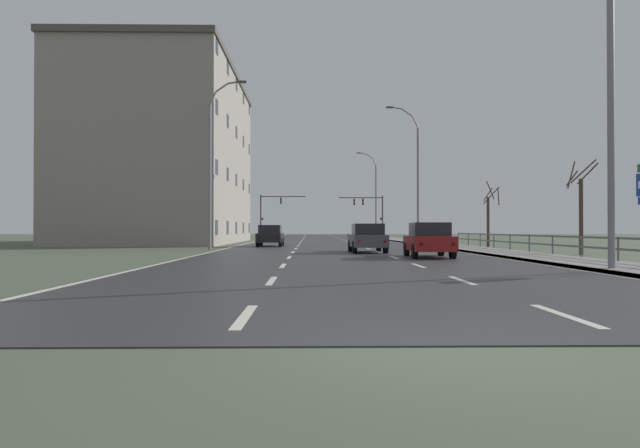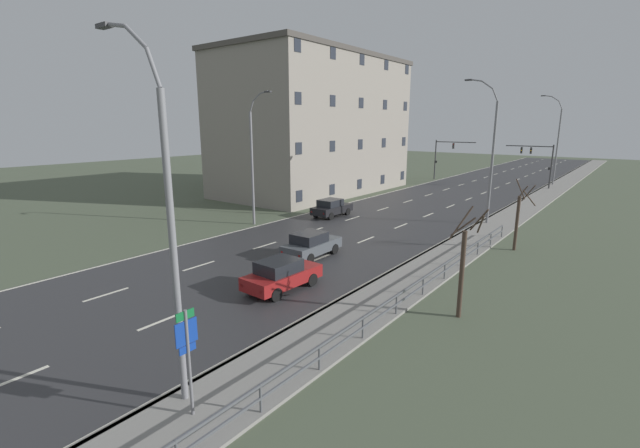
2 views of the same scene
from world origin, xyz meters
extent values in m
cube|color=#4C5642|center=(0.00, 48.00, -0.06)|extent=(160.00, 160.00, 0.12)
cube|color=#303033|center=(0.00, 60.00, 0.01)|extent=(14.00, 120.00, 0.02)
cube|color=beige|center=(-2.33, 2.00, 0.02)|extent=(0.16, 2.20, 0.01)
cube|color=beige|center=(-2.33, 7.40, 0.02)|extent=(0.16, 2.20, 0.01)
cube|color=beige|center=(-2.33, 12.80, 0.02)|extent=(0.16, 2.20, 0.01)
cube|color=beige|center=(-2.33, 18.20, 0.02)|extent=(0.16, 2.20, 0.01)
cube|color=beige|center=(-2.33, 23.60, 0.02)|extent=(0.16, 2.20, 0.01)
cube|color=beige|center=(-2.33, 29.00, 0.02)|extent=(0.16, 2.20, 0.01)
cube|color=beige|center=(-2.33, 34.40, 0.02)|extent=(0.16, 2.20, 0.01)
cube|color=beige|center=(-2.33, 39.80, 0.02)|extent=(0.16, 2.20, 0.01)
cube|color=beige|center=(-2.33, 45.20, 0.02)|extent=(0.16, 2.20, 0.01)
cube|color=beige|center=(-2.33, 50.60, 0.02)|extent=(0.16, 2.20, 0.01)
cube|color=beige|center=(-2.33, 56.00, 0.02)|extent=(0.16, 2.20, 0.01)
cube|color=beige|center=(-2.33, 61.40, 0.02)|extent=(0.16, 2.20, 0.01)
cube|color=beige|center=(-2.33, 66.80, 0.02)|extent=(0.16, 2.20, 0.01)
cube|color=beige|center=(-2.33, 72.20, 0.02)|extent=(0.16, 2.20, 0.01)
cube|color=beige|center=(-2.33, 77.60, 0.02)|extent=(0.16, 2.20, 0.01)
cube|color=beige|center=(-2.33, 83.00, 0.02)|extent=(0.16, 2.20, 0.01)
cube|color=beige|center=(-2.33, 88.40, 0.02)|extent=(0.16, 2.20, 0.01)
cube|color=beige|center=(-2.33, 93.80, 0.02)|extent=(0.16, 2.20, 0.01)
cube|color=beige|center=(-2.33, 99.20, 0.02)|extent=(0.16, 2.20, 0.01)
cube|color=beige|center=(-2.33, 104.60, 0.02)|extent=(0.16, 2.20, 0.01)
cube|color=beige|center=(-2.33, 110.00, 0.02)|extent=(0.16, 2.20, 0.01)
cube|color=beige|center=(-2.33, 115.40, 0.02)|extent=(0.16, 2.20, 0.01)
cube|color=beige|center=(2.33, 2.00, 0.02)|extent=(0.16, 2.20, 0.01)
cube|color=beige|center=(2.33, 7.40, 0.02)|extent=(0.16, 2.20, 0.01)
cube|color=beige|center=(2.33, 12.80, 0.02)|extent=(0.16, 2.20, 0.01)
cube|color=beige|center=(2.33, 18.20, 0.02)|extent=(0.16, 2.20, 0.01)
cube|color=beige|center=(2.33, 23.60, 0.02)|extent=(0.16, 2.20, 0.01)
cube|color=beige|center=(2.33, 29.00, 0.02)|extent=(0.16, 2.20, 0.01)
cube|color=beige|center=(2.33, 34.40, 0.02)|extent=(0.16, 2.20, 0.01)
cube|color=beige|center=(2.33, 39.80, 0.02)|extent=(0.16, 2.20, 0.01)
cube|color=beige|center=(2.33, 45.20, 0.02)|extent=(0.16, 2.20, 0.01)
cube|color=beige|center=(2.33, 50.60, 0.02)|extent=(0.16, 2.20, 0.01)
cube|color=beige|center=(2.33, 56.00, 0.02)|extent=(0.16, 2.20, 0.01)
cube|color=beige|center=(2.33, 61.40, 0.02)|extent=(0.16, 2.20, 0.01)
cube|color=beige|center=(2.33, 66.80, 0.02)|extent=(0.16, 2.20, 0.01)
cube|color=beige|center=(2.33, 72.20, 0.02)|extent=(0.16, 2.20, 0.01)
cube|color=beige|center=(2.33, 77.60, 0.02)|extent=(0.16, 2.20, 0.01)
cube|color=beige|center=(2.33, 83.00, 0.02)|extent=(0.16, 2.20, 0.01)
cube|color=beige|center=(2.33, 88.40, 0.02)|extent=(0.16, 2.20, 0.01)
cube|color=beige|center=(2.33, 93.80, 0.02)|extent=(0.16, 2.20, 0.01)
cube|color=beige|center=(2.33, 99.20, 0.02)|extent=(0.16, 2.20, 0.01)
cube|color=beige|center=(2.33, 104.60, 0.02)|extent=(0.16, 2.20, 0.01)
cube|color=beige|center=(2.33, 110.00, 0.02)|extent=(0.16, 2.20, 0.01)
cube|color=beige|center=(2.33, 115.40, 0.02)|extent=(0.16, 2.20, 0.01)
cube|color=beige|center=(6.85, 60.00, 0.02)|extent=(0.16, 120.00, 0.01)
cube|color=beige|center=(-6.85, 60.00, 0.02)|extent=(0.16, 120.00, 0.01)
cube|color=gray|center=(8.50, 60.00, 0.06)|extent=(3.00, 120.00, 0.12)
cube|color=slate|center=(7.08, 60.00, 0.06)|extent=(0.16, 120.00, 0.12)
cube|color=#515459|center=(9.85, 19.15, 0.95)|extent=(0.06, 32.28, 0.08)
cube|color=#515459|center=(9.85, 19.15, 0.55)|extent=(0.06, 32.28, 0.08)
cylinder|color=#515459|center=(9.85, 13.77, 0.50)|extent=(0.07, 0.07, 1.00)
cylinder|color=#515459|center=(9.85, 16.46, 0.50)|extent=(0.07, 0.07, 1.00)
cylinder|color=#515459|center=(9.85, 19.15, 0.50)|extent=(0.07, 0.07, 1.00)
cylinder|color=#515459|center=(9.85, 21.84, 0.50)|extent=(0.07, 0.07, 1.00)
cylinder|color=#515459|center=(9.85, 24.53, 0.50)|extent=(0.07, 0.07, 1.00)
cylinder|color=#515459|center=(9.85, 27.22, 0.50)|extent=(0.07, 0.07, 1.00)
cylinder|color=#515459|center=(9.85, 29.91, 0.50)|extent=(0.07, 0.07, 1.00)
cylinder|color=#515459|center=(9.85, 32.60, 0.50)|extent=(0.07, 0.07, 1.00)
cylinder|color=#515459|center=(9.85, 35.29, 0.50)|extent=(0.07, 0.07, 1.00)
cylinder|color=slate|center=(7.60, 10.18, 4.44)|extent=(0.20, 0.20, 8.88)
cylinder|color=slate|center=(7.60, 39.38, 4.87)|extent=(0.20, 0.20, 9.74)
cylinder|color=slate|center=(7.37, 39.38, 10.22)|extent=(0.55, 0.11, 1.02)
cylinder|color=slate|center=(6.71, 39.38, 11.01)|extent=(0.94, 0.11, 0.70)
cylinder|color=slate|center=(5.75, 39.38, 11.41)|extent=(1.07, 0.11, 0.29)
cube|color=#333335|center=(5.22, 39.38, 11.46)|extent=(0.56, 0.24, 0.12)
cylinder|color=slate|center=(7.60, 68.57, 5.00)|extent=(0.20, 0.20, 10.00)
cylinder|color=slate|center=(7.37, 68.57, 10.48)|extent=(0.55, 0.11, 1.02)
cylinder|color=slate|center=(6.71, 68.57, 11.27)|extent=(0.94, 0.11, 0.70)
cylinder|color=slate|center=(5.74, 68.57, 11.67)|extent=(1.07, 0.11, 0.29)
cube|color=#333335|center=(5.22, 68.57, 11.72)|extent=(0.56, 0.24, 0.12)
cylinder|color=slate|center=(-7.60, 27.70, 4.48)|extent=(0.20, 0.20, 8.96)
cylinder|color=slate|center=(-7.41, 27.70, 9.36)|extent=(0.47, 0.11, 0.85)
cylinder|color=slate|center=(-6.86, 27.70, 10.02)|extent=(0.79, 0.11, 0.60)
cylinder|color=slate|center=(-6.07, 27.70, 10.35)|extent=(0.89, 0.11, 0.26)
cube|color=#333335|center=(-5.63, 27.70, 10.37)|extent=(0.56, 0.24, 0.12)
cylinder|color=#38383A|center=(7.90, 64.07, 2.78)|extent=(0.18, 0.18, 5.56)
cylinder|color=#38383A|center=(5.09, 64.07, 5.31)|extent=(5.63, 0.12, 0.12)
cube|color=black|center=(5.37, 64.07, 4.76)|extent=(0.20, 0.28, 0.80)
sphere|color=#2D2D2D|center=(5.37, 63.92, 5.02)|extent=(0.14, 0.14, 0.14)
sphere|color=#F2AD19|center=(5.37, 63.92, 4.76)|extent=(0.14, 0.14, 0.14)
sphere|color=#2D2D2D|center=(5.37, 63.92, 4.50)|extent=(0.14, 0.14, 0.14)
cube|color=black|center=(4.24, 64.07, 4.76)|extent=(0.20, 0.28, 0.80)
sphere|color=#2D2D2D|center=(4.24, 63.92, 5.02)|extent=(0.14, 0.14, 0.14)
sphere|color=#F2AD19|center=(4.24, 63.92, 4.76)|extent=(0.14, 0.14, 0.14)
sphere|color=#2D2D2D|center=(4.24, 63.92, 4.50)|extent=(0.14, 0.14, 0.14)
cube|color=black|center=(7.68, 64.02, 2.60)|extent=(0.18, 0.12, 0.32)
cylinder|color=#38383A|center=(-7.90, 65.39, 2.89)|extent=(0.18, 0.18, 5.79)
cylinder|color=#38383A|center=(-4.98, 65.39, 5.54)|extent=(5.85, 0.12, 0.12)
cube|color=black|center=(-5.27, 65.39, 4.99)|extent=(0.20, 0.28, 0.80)
sphere|color=red|center=(-5.27, 65.24, 5.25)|extent=(0.14, 0.14, 0.14)
sphere|color=#2D2D2D|center=(-5.27, 65.24, 4.99)|extent=(0.14, 0.14, 0.14)
sphere|color=#2D2D2D|center=(-5.27, 65.24, 4.73)|extent=(0.14, 0.14, 0.14)
cube|color=black|center=(-7.68, 65.34, 2.60)|extent=(0.18, 0.12, 0.32)
cube|color=maroon|center=(3.93, 18.50, 0.65)|extent=(1.93, 4.17, 0.64)
cube|color=black|center=(3.91, 18.26, 1.27)|extent=(1.64, 2.06, 0.60)
cube|color=slate|center=(3.95, 19.20, 1.25)|extent=(1.41, 0.14, 0.51)
cylinder|color=black|center=(4.79, 19.74, 0.33)|extent=(0.25, 0.67, 0.66)
cylinder|color=black|center=(3.17, 19.81, 0.33)|extent=(0.25, 0.67, 0.66)
cylinder|color=black|center=(4.68, 17.20, 0.33)|extent=(0.25, 0.67, 0.66)
cylinder|color=black|center=(3.06, 17.27, 0.33)|extent=(0.25, 0.67, 0.66)
cube|color=red|center=(3.18, 16.50, 0.65)|extent=(0.16, 0.05, 0.14)
cube|color=red|center=(4.50, 16.45, 0.65)|extent=(0.16, 0.05, 0.14)
cube|color=#474C51|center=(1.70, 23.64, 0.65)|extent=(1.83, 4.13, 0.64)
cube|color=black|center=(1.70, 23.39, 1.27)|extent=(1.59, 2.03, 0.60)
cube|color=slate|center=(1.68, 24.34, 1.25)|extent=(1.41, 0.10, 0.51)
cylinder|color=black|center=(2.48, 24.92, 0.33)|extent=(0.23, 0.66, 0.66)
cylinder|color=black|center=(0.87, 24.89, 0.33)|extent=(0.23, 0.66, 0.66)
cylinder|color=black|center=(2.53, 22.38, 0.33)|extent=(0.23, 0.66, 0.66)
cylinder|color=black|center=(0.91, 22.35, 0.33)|extent=(0.23, 0.66, 0.66)
cube|color=red|center=(1.07, 21.60, 0.65)|extent=(0.16, 0.04, 0.14)
cube|color=red|center=(2.39, 21.62, 0.65)|extent=(0.16, 0.04, 0.14)
cube|color=black|center=(-4.33, 34.09, 0.65)|extent=(1.81, 4.12, 0.64)
cube|color=black|center=(-4.33, 33.84, 1.27)|extent=(1.58, 2.02, 0.60)
cube|color=slate|center=(-4.32, 34.79, 1.25)|extent=(1.40, 0.10, 0.51)
cylinder|color=black|center=(-3.50, 35.36, 0.33)|extent=(0.23, 0.66, 0.66)
cylinder|color=black|center=(-5.12, 35.37, 0.33)|extent=(0.23, 0.66, 0.66)
cylinder|color=black|center=(-3.53, 32.81, 0.33)|extent=(0.23, 0.66, 0.66)
cylinder|color=black|center=(-5.15, 32.83, 0.33)|extent=(0.23, 0.66, 0.66)
cube|color=red|center=(-5.01, 32.07, 0.65)|extent=(0.16, 0.04, 0.14)
cube|color=red|center=(-3.69, 32.06, 0.65)|extent=(0.16, 0.04, 0.14)
cube|color=gray|center=(-14.71, 44.96, 7.68)|extent=(12.78, 23.69, 15.35)
cube|color=#4C4742|center=(-14.71, 44.96, 15.60)|extent=(13.03, 24.16, 0.50)
cube|color=#282D38|center=(-8.30, 34.32, 1.40)|extent=(0.04, 0.90, 1.10)
cube|color=#282D38|center=(-8.30, 39.64, 1.40)|extent=(0.04, 0.90, 1.10)
cube|color=#282D38|center=(-8.30, 44.96, 1.40)|extent=(0.04, 0.90, 1.10)
cube|color=#282D38|center=(-8.30, 50.28, 1.40)|extent=(0.04, 0.90, 1.10)
cube|color=#282D38|center=(-8.30, 55.60, 1.40)|extent=(0.04, 0.90, 1.10)
cube|color=#282D38|center=(-8.30, 34.32, 5.85)|extent=(0.04, 0.90, 1.10)
cube|color=#282D38|center=(-8.30, 39.64, 5.85)|extent=(0.04, 0.90, 1.10)
cube|color=#282D38|center=(-8.30, 44.96, 5.85)|extent=(0.04, 0.90, 1.10)
cube|color=#282D38|center=(-8.30, 50.28, 5.85)|extent=(0.04, 0.90, 1.10)
cube|color=#282D38|center=(-8.30, 55.60, 5.85)|extent=(0.04, 0.90, 1.10)
cube|color=#282D38|center=(-8.30, 34.32, 10.30)|extent=(0.04, 0.90, 1.10)
cube|color=#282D38|center=(-8.30, 39.64, 10.30)|extent=(0.04, 0.90, 1.10)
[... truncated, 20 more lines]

